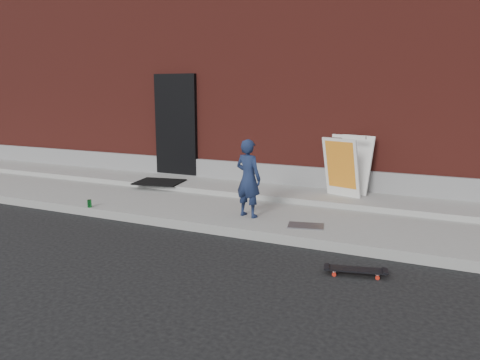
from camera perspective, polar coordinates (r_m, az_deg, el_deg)
The scene contains 10 objects.
ground at distance 7.18m, azimuth -2.77°, elevation -6.73°, with size 80.00×80.00×0.00m, color black.
sidewalk at distance 8.46m, azimuth 1.97°, elevation -3.45°, with size 20.00×3.00×0.15m, color gray.
apron at distance 9.24m, azimuth 4.17°, elevation -1.43°, with size 20.00×1.20×0.10m, color gray.
building at distance 13.43m, azimuth 11.50°, elevation 12.11°, with size 20.00×8.10×5.00m.
child at distance 7.50m, azimuth 1.02°, elevation 0.21°, with size 0.46×0.30×1.26m, color #192446.
skateboard at distance 5.84m, azimuth 13.90°, elevation -10.62°, with size 0.74×0.34×0.08m.
pizza_sign at distance 8.82m, azimuth 12.93°, elevation 1.74°, with size 0.86×0.94×1.11m.
soda_can at distance 8.61m, azimuth -17.88°, elevation -2.75°, with size 0.07×0.07×0.13m, color #1A8531.
doormat at distance 10.01m, azimuth -9.80°, elevation -0.23°, with size 0.94×0.76×0.03m, color black.
utility_plate at distance 7.17m, azimuth 8.01°, elevation -5.54°, with size 0.53×0.34×0.02m, color #59595F.
Camera 1 is at (3.21, -6.04, 2.18)m, focal length 35.00 mm.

